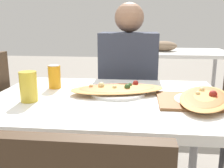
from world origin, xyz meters
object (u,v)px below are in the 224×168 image
dining_table (107,113)px  drink_glass (29,87)px  person_seated (128,76)px  chair_far_seated (129,98)px  pizza_second (205,98)px  pizza_main (118,90)px  soda_can (54,77)px

dining_table → drink_glass: 0.39m
dining_table → person_seated: size_ratio=0.91×
chair_far_seated → person_seated: person_seated is taller
drink_glass → pizza_second: (0.78, 0.06, -0.05)m
chair_far_seated → pizza_main: chair_far_seated is taller
person_seated → soda_can: 0.61m
drink_glass → pizza_main: bearing=24.0°
dining_table → chair_far_seated: chair_far_seated is taller
person_seated → soda_can: person_seated is taller
pizza_main → soda_can: size_ratio=4.05×
person_seated → drink_glass: person_seated is taller
chair_far_seated → person_seated: (0.00, -0.12, 0.20)m
soda_can → pizza_second: size_ratio=0.26×
pizza_second → soda_can: bearing=166.1°
person_seated → drink_glass: 0.83m
chair_far_seated → person_seated: bearing=90.0°
soda_can → person_seated: bearing=51.2°
drink_glass → pizza_second: drink_glass is taller
dining_table → soda_can: soda_can is taller
soda_can → pizza_second: (0.75, -0.19, -0.04)m
pizza_main → dining_table: bearing=-123.1°
pizza_main → pizza_second: pizza_second is taller
dining_table → person_seated: bearing=83.1°
pizza_main → pizza_second: bearing=-15.4°
dining_table → pizza_main: (0.05, 0.07, 0.10)m
person_seated → chair_far_seated: bearing=-90.0°
dining_table → pizza_second: pizza_second is taller
dining_table → pizza_main: 0.13m
person_seated → soda_can: bearing=51.2°
chair_far_seated → pizza_main: 0.70m
soda_can → drink_glass: (-0.04, -0.25, 0.01)m
person_seated → pizza_main: size_ratio=2.42×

